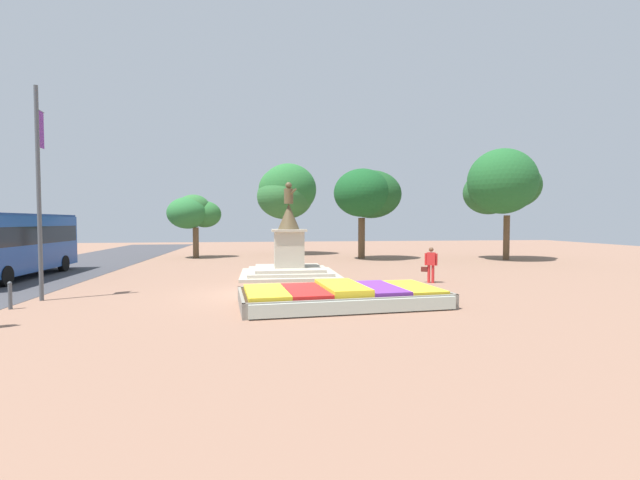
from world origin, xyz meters
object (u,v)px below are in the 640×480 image
statue_monument (289,257)px  kerb_bollard_mid_a (10,295)px  flower_planter (342,296)px  banner_pole (39,189)px  city_bus (9,242)px  pedestrian_with_handbag (430,263)px

statue_monument → kerb_bollard_mid_a: statue_monument is taller
flower_planter → kerb_bollard_mid_a: 10.62m
statue_monument → banner_pole: size_ratio=0.65×
flower_planter → statue_monument: bearing=98.9°
city_bus → flower_planter: bearing=-30.0°
banner_pole → city_bus: (-4.35, 6.24, -2.10)m
banner_pole → kerb_bollard_mid_a: bearing=-98.6°
statue_monument → kerb_bollard_mid_a: (-9.33, -7.25, -0.50)m
kerb_bollard_mid_a → pedestrian_with_handbag: bearing=13.6°
flower_planter → city_bus: bearing=150.0°
banner_pole → kerb_bollard_mid_a: banner_pole is taller
pedestrian_with_handbag → kerb_bollard_mid_a: size_ratio=1.83×
statue_monument → kerb_bollard_mid_a: 11.83m
banner_pole → pedestrian_with_handbag: banner_pole is taller
city_bus → kerb_bollard_mid_a: bearing=-62.0°
flower_planter → pedestrian_with_handbag: 6.73m
flower_planter → banner_pole: size_ratio=0.94×
statue_monument → city_bus: 13.48m
flower_planter → pedestrian_with_handbag: (4.95, 4.51, 0.62)m
statue_monument → banner_pole: (-9.10, -5.75, 2.96)m
flower_planter → statue_monument: size_ratio=1.44×
banner_pole → pedestrian_with_handbag: 15.77m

